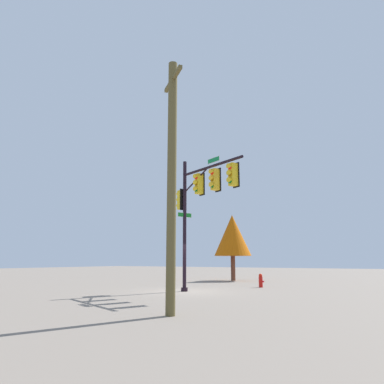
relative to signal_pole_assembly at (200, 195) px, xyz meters
The scene contains 5 objects.
ground_plane 5.25m from the signal_pole_assembly, 156.69° to the left, with size 120.00×120.00×0.00m, color gray.
signal_pole_assembly is the anchor object (origin of this frame).
utility_pole 7.56m from the signal_pole_assembly, 67.15° to the right, with size 1.46×1.24×8.34m.
fire_hydrant 7.24m from the signal_pole_assembly, 77.57° to the left, with size 0.33×0.24×0.83m.
tree_near 11.81m from the signal_pole_assembly, 106.55° to the left, with size 3.07×3.07×5.41m.
Camera 1 is at (10.67, -16.87, 1.67)m, focal length 33.55 mm.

